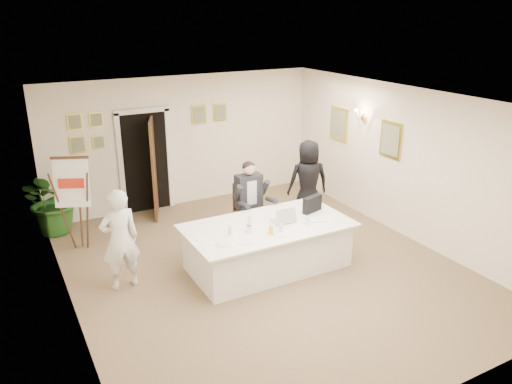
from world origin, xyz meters
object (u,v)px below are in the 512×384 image
Objects in this scene: standing_woman at (308,181)px; oj_glass at (271,230)px; standing_man at (120,240)px; conference_table at (268,246)px; laptop at (282,213)px; flip_chart at (77,208)px; potted_palm at (54,199)px; seated_man at (250,201)px; paper_stack at (318,219)px; steel_jug at (249,229)px; laptop_bag at (312,204)px.

standing_woman reaches higher than oj_glass.
standing_woman is (4.00, 0.88, 0.03)m from standing_man.
laptop is (0.27, 0.01, 0.52)m from conference_table.
standing_woman reaches higher than laptop.
laptop is at bearing 39.96° from oj_glass.
potted_palm is (-0.26, 1.02, -0.11)m from flip_chart.
conference_table is 1.23m from seated_man.
flip_chart reaches higher than laptop.
standing_woman reaches higher than paper_stack.
laptop is (-1.45, -1.38, 0.08)m from standing_woman.
standing_man reaches higher than potted_palm.
standing_man is at bearing -78.47° from flip_chart.
flip_chart is at bearing 140.09° from conference_table.
laptop is 0.70m from steel_jug.
steel_jug is at bearing -164.50° from conference_table.
oj_glass is at bearing -52.39° from potted_palm.
paper_stack is (-0.90, -1.64, -0.04)m from standing_woman.
laptop_bag is (-0.78, -1.27, 0.08)m from standing_woman.
flip_chart is at bearing 144.71° from paper_stack.
laptop_bag reaches higher than conference_table.
standing_woman is 6.01× the size of paper_stack.
oj_glass is at bearing -112.38° from conference_table.
steel_jug is (1.87, -0.62, 0.03)m from standing_man.
paper_stack is at bearing 5.57° from oj_glass.
steel_jug is at bearing 158.30° from standing_man.
seated_man is 3.77m from potted_palm.
conference_table is 2.26m from standing_woman.
flip_chart is at bearing 132.96° from laptop_bag.
laptop_bag is at bearing 9.76° from steel_jug.
laptop_bag is 1.18m from oj_glass.
standing_woman reaches higher than laptop_bag.
seated_man is at bearing 76.45° from conference_table.
laptop is at bearing 61.95° from standing_woman.
seated_man is at bearing -19.84° from flip_chart.
standing_man is at bearing -177.76° from seated_man.
potted_palm reaches higher than conference_table.
flip_chart is 1.26× the size of potted_palm.
laptop and laptop_bag have the same top height.
paper_stack is 1.24m from steel_jug.
standing_man is at bearing 161.51° from steel_jug.
steel_jug reaches higher than conference_table.
standing_man is 12.37× the size of oj_glass.
conference_table is at bearing -175.67° from laptop.
standing_man is at bearing 156.18° from laptop_bag.
oj_glass is at bearing -136.87° from laptop.
seated_man is 13.76× the size of steel_jug.
standing_woman is at bearing 35.15° from steel_jug.
conference_table is 20.82× the size of oj_glass.
paper_stack is at bearing -43.06° from potted_palm.
seated_man is at bearing 106.34° from laptop_bag.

